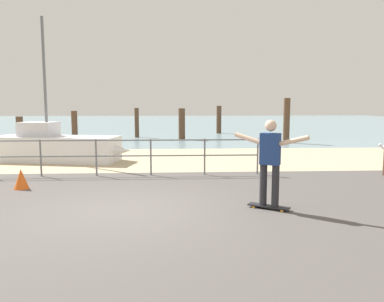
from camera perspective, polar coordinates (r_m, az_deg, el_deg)
ground_plane at (r=6.54m, az=-10.79°, el=-11.17°), size 24.00×10.00×0.04m
beach_strip at (r=14.33m, az=-6.57°, el=-1.18°), size 24.00×6.00×0.04m
sea_surface at (r=42.22m, az=-4.33°, el=4.22°), size 72.00×50.00×0.04m
railing_fence at (r=11.43m, az=-21.63°, el=-0.18°), size 12.27×0.05×1.05m
sailboat at (r=14.26m, az=-19.08°, el=0.55°), size 5.07×2.25×5.00m
skateboard at (r=7.59m, az=11.36°, el=-8.09°), size 0.78×0.60×0.08m
skateboarder at (r=7.40m, az=11.54°, el=-0.97°), size 1.26×0.86×1.65m
groyne_post_0 at (r=20.76m, az=-24.25°, el=2.75°), size 0.33×0.33×1.42m
groyne_post_1 at (r=19.86m, az=-17.08°, el=3.29°), size 0.29×0.29×1.70m
groyne_post_2 at (r=23.55m, az=-8.23°, el=4.18°), size 0.26×0.26×1.80m
groyne_post_3 at (r=21.90m, az=-1.53°, el=4.03°), size 0.37×0.37×1.79m
groyne_post_4 at (r=26.59m, az=4.02°, el=4.67°), size 0.34×0.34×1.92m
groyne_post_5 at (r=20.54m, az=13.90°, el=4.40°), size 0.34×0.34×2.34m
traffic_cone at (r=9.97m, az=-24.09°, el=-3.88°), size 0.36×0.36×0.50m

